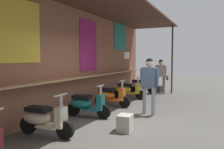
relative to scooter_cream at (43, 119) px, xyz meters
name	(u,v)px	position (x,y,z in m)	size (l,w,h in m)	color
ground_plane	(119,121)	(1.79, -1.08, -0.39)	(39.14, 39.14, 0.00)	#56544F
market_stall_facade	(63,50)	(1.79, 0.76, 1.58)	(13.98, 2.63, 3.51)	brown
scooter_cream	(43,119)	(0.00, 0.00, 0.00)	(0.47, 1.40, 0.97)	beige
scooter_teal	(86,104)	(1.83, 0.00, 0.00)	(0.48, 1.40, 0.97)	#197075
scooter_orange	(110,96)	(3.52, 0.00, 0.00)	(0.47, 1.40, 0.97)	orange
scooter_yellow	(127,90)	(5.25, 0.00, 0.00)	(0.48, 1.40, 0.97)	gold
scooter_silver	(140,85)	(7.10, 0.00, 0.00)	(0.49, 1.40, 0.97)	#B2B5BA
shopper_with_handbag	(150,80)	(2.90, -1.63, 0.68)	(0.27, 0.68, 1.74)	#999EA8
shopper_browsing	(161,73)	(7.36, -0.99, 0.64)	(0.31, 0.66, 1.68)	gray
merchandise_crate	(125,123)	(1.07, -1.54, -0.19)	(0.40, 0.32, 0.40)	#B2A899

